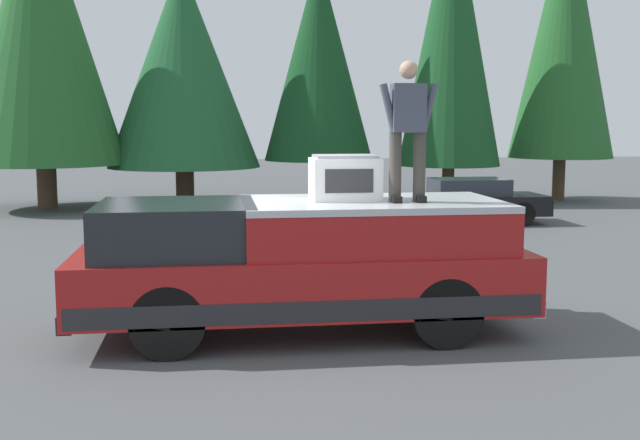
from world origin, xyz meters
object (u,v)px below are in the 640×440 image
(pickup_truck, at_px, (302,264))
(compressor_unit, at_px, (345,178))
(person_on_truck_bed, at_px, (408,127))
(parked_car_black, at_px, (465,201))

(pickup_truck, bearing_deg, compressor_unit, -79.22)
(pickup_truck, relative_size, person_on_truck_bed, 3.28)
(compressor_unit, distance_m, person_on_truck_bed, 1.01)
(compressor_unit, bearing_deg, pickup_truck, 100.78)
(compressor_unit, xyz_separation_m, parked_car_black, (9.67, -4.81, -1.35))
(pickup_truck, xyz_separation_m, person_on_truck_bed, (-0.25, -1.26, 1.68))
(compressor_unit, xyz_separation_m, person_on_truck_bed, (-0.36, -0.71, 0.62))
(pickup_truck, height_order, person_on_truck_bed, person_on_truck_bed)
(pickup_truck, xyz_separation_m, parked_car_black, (9.77, -5.36, -0.29))
(compressor_unit, distance_m, parked_car_black, 10.88)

